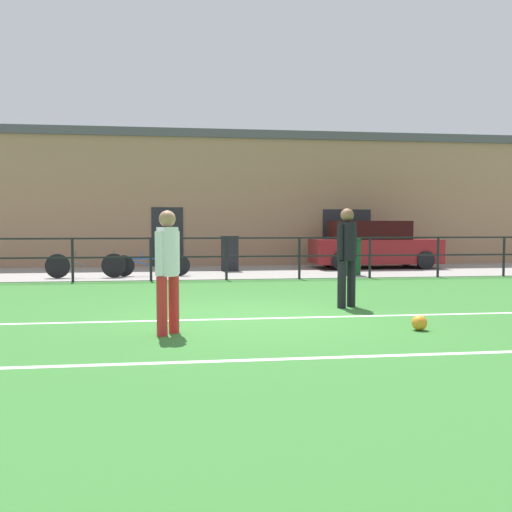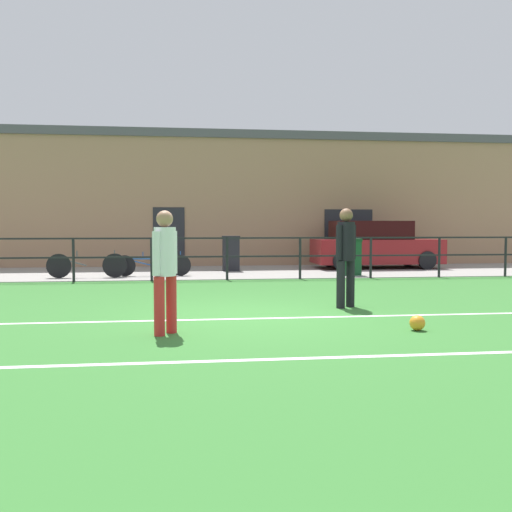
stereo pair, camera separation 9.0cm
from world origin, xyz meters
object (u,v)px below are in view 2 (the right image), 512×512
trash_bin_0 (351,257)px  trash_bin_1 (231,253)px  soccer_ball_match (417,323)px  bicycle_parked_0 (87,265)px  player_goalkeeper (346,251)px  parked_car_red (375,246)px  bicycle_parked_1 (153,265)px  spectator_child (170,253)px  player_striker (165,264)px

trash_bin_0 → trash_bin_1: bearing=149.7°
soccer_ball_match → bicycle_parked_0: size_ratio=0.10×
trash_bin_0 → player_goalkeeper: bearing=-107.6°
parked_car_red → trash_bin_0: size_ratio=3.99×
parked_car_red → soccer_ball_match: bearing=-106.2°
player_goalkeeper → bicycle_parked_1: (-3.79, 6.47, -0.67)m
soccer_ball_match → spectator_child: size_ratio=0.19×
player_goalkeeper → trash_bin_0: (1.92, 6.06, -0.45)m
soccer_ball_match → trash_bin_0: bearing=79.5°
bicycle_parked_0 → trash_bin_1: size_ratio=1.95×
player_goalkeeper → trash_bin_1: player_goalkeeper is taller
player_goalkeeper → parked_car_red: player_goalkeeper is taller
player_striker → spectator_child: size_ratio=1.47×
bicycle_parked_0 → trash_bin_0: size_ratio=2.04×
parked_car_red → bicycle_parked_0: (-9.08, -2.43, -0.41)m
player_striker → trash_bin_0: bearing=-173.6°
bicycle_parked_1 → trash_bin_1: 2.84m
trash_bin_0 → trash_bin_1: (-3.34, 1.95, 0.02)m
parked_car_red → bicycle_parked_1: (-7.31, -2.12, -0.44)m
bicycle_parked_0 → trash_bin_1: (4.15, 1.86, 0.21)m
spectator_child → bicycle_parked_0: spectator_child is taller
spectator_child → player_goalkeeper: bearing=99.8°
spectator_child → trash_bin_1: size_ratio=1.02×
soccer_ball_match → bicycle_parked_1: 9.68m
player_goalkeeper → trash_bin_1: size_ratio=1.60×
soccer_ball_match → parked_car_red: 11.33m
player_goalkeeper → bicycle_parked_1: player_goalkeeper is taller
player_goalkeeper → parked_car_red: (3.52, 8.59, -0.23)m
trash_bin_1 → player_striker: bearing=-99.6°
soccer_ball_match → spectator_child: 9.83m
spectator_child → bicycle_parked_0: 2.38m
spectator_child → parked_car_red: size_ratio=0.27×
soccer_ball_match → bicycle_parked_0: bicycle_parked_0 is taller
bicycle_parked_1 → trash_bin_0: bearing=-4.1°
trash_bin_0 → trash_bin_1: trash_bin_1 is taller
player_striker → trash_bin_0: size_ratio=1.58×
soccer_ball_match → player_goalkeeper: bearing=99.4°
bicycle_parked_1 → spectator_child: bearing=36.9°
bicycle_parked_0 → trash_bin_0: 7.49m
bicycle_parked_0 → bicycle_parked_1: (1.78, 0.31, -0.03)m
player_goalkeeper → spectator_child: size_ratio=1.56×
parked_car_red → bicycle_parked_0: bearing=-165.0°
player_striker → parked_car_red: bearing=-173.7°
bicycle_parked_0 → bicycle_parked_1: size_ratio=1.00×
player_goalkeeper → trash_bin_0: bearing=38.9°
parked_car_red → trash_bin_1: bearing=-173.4°
bicycle_parked_0 → bicycle_parked_1: bicycle_parked_0 is taller
spectator_child → parked_car_red: (6.83, 1.76, 0.11)m
parked_car_red → bicycle_parked_1: 7.62m
trash_bin_1 → spectator_child: bearing=-147.9°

